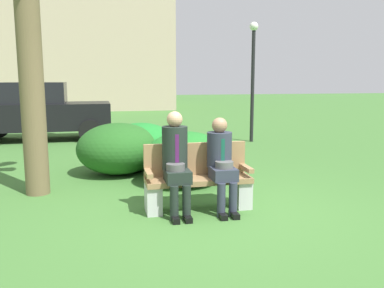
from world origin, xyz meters
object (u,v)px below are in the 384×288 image
parked_car_near (40,112)px  street_lamp (253,69)px  shrub_near_bench (141,146)px  shrub_far_lawn (186,158)px  park_bench (198,180)px  seated_man_left (176,158)px  seated_man_right (221,159)px  shrub_mid_lawn (118,149)px

parked_car_near → street_lamp: (5.91, -1.61, 1.22)m
shrub_near_bench → shrub_far_lawn: size_ratio=1.02×
parked_car_near → park_bench: bearing=-67.4°
seated_man_left → shrub_near_bench: bearing=94.1°
shrub_far_lawn → park_bench: bearing=-94.8°
seated_man_right → street_lamp: (2.62, 5.72, 1.35)m
shrub_mid_lawn → shrub_far_lawn: (1.09, -1.02, -0.03)m
park_bench → seated_man_left: bearing=-159.5°
seated_man_right → shrub_mid_lawn: size_ratio=0.82×
shrub_mid_lawn → shrub_far_lawn: 1.49m
shrub_near_bench → street_lamp: (3.44, 2.92, 1.59)m
seated_man_left → street_lamp: (3.24, 5.71, 1.31)m
park_bench → seated_man_left: seated_man_left is taller
shrub_mid_lawn → street_lamp: street_lamp is taller
seated_man_right → shrub_mid_lawn: bearing=117.1°
seated_man_left → shrub_far_lawn: seated_man_left is taller
seated_man_right → street_lamp: street_lamp is taller
shrub_mid_lawn → parked_car_near: (-2.02, 4.84, 0.36)m
shrub_near_bench → shrub_mid_lawn: shrub_mid_lawn is taller
park_bench → shrub_far_lawn: shrub_far_lawn is taller
shrub_near_bench → shrub_mid_lawn: size_ratio=0.96×
park_bench → seated_man_left: 0.49m
park_bench → seated_man_right: bearing=-23.5°
park_bench → shrub_far_lawn: 1.33m
seated_man_left → shrub_far_lawn: (0.43, 1.45, -0.30)m
shrub_far_lawn → parked_car_near: size_ratio=0.37×
park_bench → parked_car_near: size_ratio=0.37×
park_bench → seated_man_right: size_ratio=1.14×
shrub_far_lawn → shrub_mid_lawn: bearing=136.7°
seated_man_left → parked_car_near: 7.79m
seated_man_right → shrub_far_lawn: size_ratio=0.87×
park_bench → parked_car_near: (-2.99, 7.19, 0.44)m
shrub_far_lawn → street_lamp: street_lamp is taller
shrub_near_bench → shrub_mid_lawn: (-0.45, -0.31, 0.02)m
shrub_near_bench → street_lamp: size_ratio=0.44×
park_bench → shrub_mid_lawn: shrub_mid_lawn is taller
seated_man_right → street_lamp: 6.43m
seated_man_left → shrub_near_bench: size_ratio=0.92×
shrub_far_lawn → parked_car_near: parked_car_near is taller
shrub_mid_lawn → park_bench: bearing=-67.5°
shrub_near_bench → parked_car_near: size_ratio=0.38×
seated_man_left → shrub_near_bench: 2.81m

